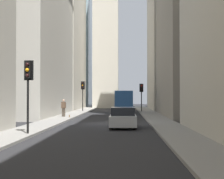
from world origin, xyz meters
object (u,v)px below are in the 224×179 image
delivery_truck (124,102)px  traffic_light_far_junction (83,89)px  traffic_light_midblock (141,91)px  discarded_bottle (69,116)px  sedan_silver (123,118)px  traffic_light_foreground (28,79)px  pedestrian (64,107)px

delivery_truck → traffic_light_far_junction: (1.90, 5.67, 1.66)m
traffic_light_midblock → discarded_bottle: (-13.23, 7.56, -2.60)m
delivery_truck → sedan_silver: 21.83m
sedan_silver → traffic_light_midblock: bearing=-5.9°
delivery_truck → sedan_silver: (-21.82, 0.00, -0.80)m
traffic_light_foreground → traffic_light_far_junction: 28.89m
sedan_silver → traffic_light_midblock: (22.58, -2.35, 2.18)m
sedan_silver → traffic_light_far_junction: size_ratio=1.06×
sedan_silver → discarded_bottle: (9.36, 5.21, -0.42)m
delivery_truck → traffic_light_far_junction: 6.20m
pedestrian → sedan_silver: bearing=-150.3°
delivery_truck → traffic_light_foreground: size_ratio=1.61×
delivery_truck → traffic_light_foreground: (-26.98, 5.18, 1.63)m
traffic_light_midblock → sedan_silver: bearing=174.1°
traffic_light_far_junction → discarded_bottle: 14.66m
sedan_silver → traffic_light_foreground: size_ratio=1.07×
sedan_silver → traffic_light_far_junction: traffic_light_far_junction is taller
pedestrian → traffic_light_foreground: bearing=-177.1°
sedan_silver → discarded_bottle: sedan_silver is taller
traffic_light_midblock → delivery_truck: bearing=108.0°
delivery_truck → sedan_silver: size_ratio=1.50×
traffic_light_foreground → pedestrian: size_ratio=2.34×
traffic_light_foreground → traffic_light_far_junction: (28.89, 0.48, 0.03)m
delivery_truck → discarded_bottle: size_ratio=23.93×
sedan_silver → pedestrian: 12.08m
traffic_light_foreground → traffic_light_far_junction: bearing=1.0°
traffic_light_far_junction → traffic_light_midblock: bearing=-98.1°
discarded_bottle → pedestrian: bearing=34.0°
traffic_light_midblock → discarded_bottle: bearing=150.2°
traffic_light_foreground → traffic_light_midblock: size_ratio=1.09×
delivery_truck → traffic_light_midblock: traffic_light_midblock is taller
pedestrian → discarded_bottle: 1.60m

